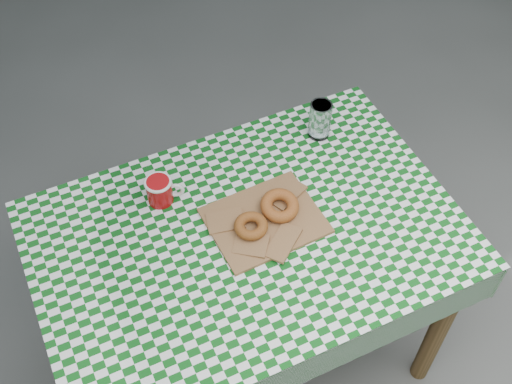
# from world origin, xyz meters

# --- Properties ---
(ground) EXTENTS (60.00, 60.00, 0.00)m
(ground) POSITION_xyz_m (0.00, 0.00, 0.00)
(ground) COLOR #54544F
(ground) RESTS_ON ground
(table) EXTENTS (1.17, 0.78, 0.75)m
(table) POSITION_xyz_m (0.11, -0.05, 0.38)
(table) COLOR brown
(table) RESTS_ON ground
(tablecloth) EXTENTS (1.19, 0.80, 0.01)m
(tablecloth) POSITION_xyz_m (0.11, -0.05, 0.75)
(tablecloth) COLOR #0C5114
(tablecloth) RESTS_ON table
(paper_bag) EXTENTS (0.32, 0.26, 0.02)m
(paper_bag) POSITION_xyz_m (0.17, -0.03, 0.76)
(paper_bag) COLOR #996742
(paper_bag) RESTS_ON tablecloth
(bagel_front) EXTENTS (0.10, 0.10, 0.03)m
(bagel_front) POSITION_xyz_m (0.12, -0.05, 0.79)
(bagel_front) COLOR brown
(bagel_front) RESTS_ON paper_bag
(bagel_back) EXTENTS (0.11, 0.11, 0.03)m
(bagel_back) POSITION_xyz_m (0.22, -0.02, 0.79)
(bagel_back) COLOR #A05D21
(bagel_back) RESTS_ON paper_bag
(coffee_mug) EXTENTS (0.19, 0.19, 0.08)m
(coffee_mug) POSITION_xyz_m (-0.07, 0.16, 0.80)
(coffee_mug) COLOR #9F0A0D
(coffee_mug) RESTS_ON tablecloth
(drinking_glass) EXTENTS (0.09, 0.09, 0.12)m
(drinking_glass) POSITION_xyz_m (0.47, 0.21, 0.82)
(drinking_glass) COLOR white
(drinking_glass) RESTS_ON tablecloth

